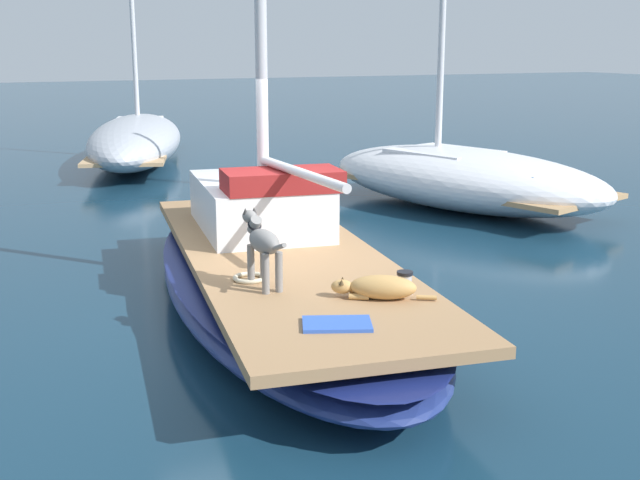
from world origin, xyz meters
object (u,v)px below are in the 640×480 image
(dog_tan, at_px, (379,287))
(deck_winch, at_px, (405,283))
(moored_boat_starboard_side, at_px, (463,177))
(deck_towel, at_px, (337,324))
(sailboat_main, at_px, (282,280))
(moored_boat_far_astern, at_px, (136,139))
(dog_grey, at_px, (262,243))
(coiled_rope, at_px, (249,278))

(dog_tan, bearing_deg, deck_winch, 7.47)
(moored_boat_starboard_side, bearing_deg, deck_towel, -131.59)
(sailboat_main, relative_size, deck_towel, 13.46)
(deck_winch, xyz_separation_m, moored_boat_starboard_side, (4.72, 5.87, -0.19))
(moored_boat_far_astern, bearing_deg, deck_winch, -92.66)
(deck_towel, bearing_deg, moored_boat_starboard_side, 48.41)
(dog_grey, relative_size, deck_towel, 1.67)
(sailboat_main, xyz_separation_m, coiled_rope, (-0.71, -0.90, 0.35))
(dog_grey, height_order, dog_tan, dog_grey)
(deck_winch, bearing_deg, deck_towel, -151.07)
(sailboat_main, relative_size, deck_winch, 35.88)
(deck_towel, bearing_deg, moored_boat_far_astern, 83.74)
(sailboat_main, xyz_separation_m, dog_grey, (-0.66, -1.15, 0.75))
(dog_tan, distance_m, deck_towel, 0.82)
(deck_winch, bearing_deg, dog_grey, 145.04)
(dog_grey, height_order, deck_winch, dog_grey)
(dog_grey, height_order, coiled_rope, dog_grey)
(dog_grey, distance_m, moored_boat_starboard_side, 7.76)
(sailboat_main, bearing_deg, dog_tan, -85.87)
(sailboat_main, relative_size, dog_grey, 8.04)
(dog_grey, bearing_deg, dog_tan, -44.98)
(dog_grey, xyz_separation_m, dog_tan, (0.80, -0.80, -0.32))
(sailboat_main, height_order, dog_tan, dog_tan)
(deck_winch, bearing_deg, dog_tan, -172.53)
(moored_boat_starboard_side, bearing_deg, sailboat_main, -142.48)
(dog_grey, xyz_separation_m, deck_winch, (1.09, -0.76, -0.32))
(sailboat_main, distance_m, dog_grey, 1.52)
(dog_tan, relative_size, deck_winch, 4.02)
(dog_grey, bearing_deg, sailboat_main, 59.96)
(sailboat_main, distance_m, moored_boat_starboard_side, 6.50)
(dog_grey, relative_size, moored_boat_far_astern, 0.11)
(sailboat_main, height_order, moored_boat_starboard_side, moored_boat_starboard_side)
(coiled_rope, bearing_deg, moored_boat_starboard_side, 39.62)
(dog_grey, relative_size, deck_winch, 4.46)
(coiled_rope, relative_size, moored_boat_far_astern, 0.04)
(coiled_rope, bearing_deg, deck_towel, -82.88)
(coiled_rope, xyz_separation_m, deck_towel, (0.19, -1.54, -0.01))
(deck_winch, distance_m, deck_towel, 1.09)
(sailboat_main, distance_m, deck_winch, 2.00)
(dog_grey, relative_size, dog_tan, 1.11)
(sailboat_main, xyz_separation_m, deck_winch, (0.43, -1.91, 0.42))
(dog_tan, relative_size, deck_towel, 1.51)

